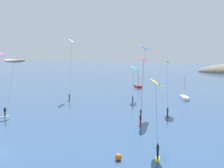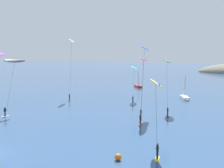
{
  "view_description": "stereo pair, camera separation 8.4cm",
  "coord_description": "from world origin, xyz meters",
  "px_view_note": "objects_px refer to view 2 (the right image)",
  "views": [
    {
      "loc": [
        27.05,
        -16.93,
        10.64
      ],
      "look_at": [
        2.13,
        21.64,
        5.74
      ],
      "focal_mm": 45.0,
      "sensor_mm": 36.0,
      "label": 1
    },
    {
      "loc": [
        27.12,
        -16.88,
        10.64
      ],
      "look_at": [
        2.13,
        21.64,
        5.74
      ],
      "focal_mm": 45.0,
      "sensor_mm": 36.0,
      "label": 2
    }
  ],
  "objects_px": {
    "kitesurfer_yellow": "(156,88)",
    "kitesurfer_white": "(72,47)",
    "sailboat_near": "(185,97)",
    "kitesurfer_blue": "(144,53)",
    "kitesurfer_cyan": "(134,70)",
    "kitesurfer_black": "(14,66)",
    "marker_buoy": "(118,157)",
    "kitesurfer_magenta": "(143,64)",
    "sailboat_far": "(138,85)",
    "kitesurfer_green": "(167,65)"
  },
  "relations": [
    {
      "from": "kitesurfer_yellow",
      "to": "kitesurfer_white",
      "type": "distance_m",
      "value": 39.71
    },
    {
      "from": "sailboat_near",
      "to": "kitesurfer_blue",
      "type": "bearing_deg",
      "value": -92.21
    },
    {
      "from": "kitesurfer_white",
      "to": "kitesurfer_cyan",
      "type": "bearing_deg",
      "value": 22.04
    },
    {
      "from": "kitesurfer_white",
      "to": "kitesurfer_blue",
      "type": "relative_size",
      "value": 1.16
    },
    {
      "from": "kitesurfer_cyan",
      "to": "kitesurfer_black",
      "type": "height_order",
      "value": "kitesurfer_black"
    },
    {
      "from": "kitesurfer_blue",
      "to": "marker_buoy",
      "type": "xyz_separation_m",
      "value": [
        7.58,
        -20.83,
        -10.46
      ]
    },
    {
      "from": "kitesurfer_blue",
      "to": "kitesurfer_black",
      "type": "relative_size",
      "value": 1.23
    },
    {
      "from": "sailboat_near",
      "to": "kitesurfer_cyan",
      "type": "height_order",
      "value": "kitesurfer_cyan"
    },
    {
      "from": "kitesurfer_magenta",
      "to": "marker_buoy",
      "type": "bearing_deg",
      "value": -71.05
    },
    {
      "from": "sailboat_near",
      "to": "kitesurfer_cyan",
      "type": "bearing_deg",
      "value": -138.62
    },
    {
      "from": "kitesurfer_white",
      "to": "marker_buoy",
      "type": "bearing_deg",
      "value": -42.51
    },
    {
      "from": "kitesurfer_yellow",
      "to": "kitesurfer_magenta",
      "type": "xyz_separation_m",
      "value": [
        -8.02,
        12.99,
        1.98
      ]
    },
    {
      "from": "kitesurfer_yellow",
      "to": "marker_buoy",
      "type": "xyz_separation_m",
      "value": [
        -2.12,
        -4.19,
        -6.69
      ]
    },
    {
      "from": "sailboat_far",
      "to": "kitesurfer_black",
      "type": "relative_size",
      "value": 0.57
    },
    {
      "from": "kitesurfer_white",
      "to": "kitesurfer_magenta",
      "type": "xyz_separation_m",
      "value": [
        23.85,
        -10.09,
        -3.38
      ]
    },
    {
      "from": "kitesurfer_green",
      "to": "kitesurfer_blue",
      "type": "relative_size",
      "value": 0.79
    },
    {
      "from": "sailboat_near",
      "to": "kitesurfer_black",
      "type": "bearing_deg",
      "value": -121.89
    },
    {
      "from": "sailboat_far",
      "to": "kitesurfer_blue",
      "type": "distance_m",
      "value": 42.42
    },
    {
      "from": "sailboat_near",
      "to": "sailboat_far",
      "type": "xyz_separation_m",
      "value": [
        -20.81,
        15.86,
        0.0
      ]
    },
    {
      "from": "kitesurfer_white",
      "to": "kitesurfer_black",
      "type": "xyz_separation_m",
      "value": [
        2.87,
        -18.56,
        -3.75
      ]
    },
    {
      "from": "sailboat_near",
      "to": "kitesurfer_blue",
      "type": "xyz_separation_m",
      "value": [
        -0.78,
        -20.12,
        10.17
      ]
    },
    {
      "from": "sailboat_far",
      "to": "kitesurfer_green",
      "type": "height_order",
      "value": "kitesurfer_green"
    },
    {
      "from": "kitesurfer_yellow",
      "to": "kitesurfer_magenta",
      "type": "distance_m",
      "value": 15.39
    },
    {
      "from": "sailboat_near",
      "to": "kitesurfer_green",
      "type": "xyz_separation_m",
      "value": [
        1.65,
        -15.7,
        7.97
      ]
    },
    {
      "from": "kitesurfer_black",
      "to": "sailboat_far",
      "type": "bearing_deg",
      "value": 90.88
    },
    {
      "from": "kitesurfer_yellow",
      "to": "kitesurfer_green",
      "type": "bearing_deg",
      "value": 109.04
    },
    {
      "from": "sailboat_near",
      "to": "kitesurfer_magenta",
      "type": "relative_size",
      "value": 0.56
    },
    {
      "from": "sailboat_near",
      "to": "sailboat_far",
      "type": "height_order",
      "value": "same"
    },
    {
      "from": "kitesurfer_blue",
      "to": "kitesurfer_cyan",
      "type": "bearing_deg",
      "value": 125.3
    },
    {
      "from": "sailboat_far",
      "to": "kitesurfer_yellow",
      "type": "distance_m",
      "value": 60.79
    },
    {
      "from": "sailboat_far",
      "to": "kitesurfer_black",
      "type": "bearing_deg",
      "value": -89.12
    },
    {
      "from": "kitesurfer_green",
      "to": "marker_buoy",
      "type": "height_order",
      "value": "kitesurfer_green"
    },
    {
      "from": "kitesurfer_yellow",
      "to": "kitesurfer_cyan",
      "type": "distance_m",
      "value": 33.9
    },
    {
      "from": "sailboat_near",
      "to": "kitesurfer_magenta",
      "type": "distance_m",
      "value": 25.23
    },
    {
      "from": "kitesurfer_green",
      "to": "kitesurfer_yellow",
      "type": "bearing_deg",
      "value": -70.96
    },
    {
      "from": "sailboat_far",
      "to": "kitesurfer_cyan",
      "type": "xyz_separation_m",
      "value": [
        11.56,
        -24.01,
        6.45
      ]
    },
    {
      "from": "sailboat_near",
      "to": "kitesurfer_green",
      "type": "height_order",
      "value": "kitesurfer_green"
    },
    {
      "from": "kitesurfer_blue",
      "to": "kitesurfer_green",
      "type": "bearing_deg",
      "value": 61.22
    },
    {
      "from": "sailboat_far",
      "to": "kitesurfer_magenta",
      "type": "distance_m",
      "value": 45.97
    },
    {
      "from": "kitesurfer_yellow",
      "to": "kitesurfer_cyan",
      "type": "height_order",
      "value": "kitesurfer_cyan"
    },
    {
      "from": "kitesurfer_yellow",
      "to": "kitesurfer_cyan",
      "type": "bearing_deg",
      "value": 122.42
    },
    {
      "from": "sailboat_far",
      "to": "kitesurfer_white",
      "type": "bearing_deg",
      "value": -94.12
    },
    {
      "from": "kitesurfer_black",
      "to": "marker_buoy",
      "type": "height_order",
      "value": "kitesurfer_black"
    },
    {
      "from": "kitesurfer_green",
      "to": "kitesurfer_black",
      "type": "relative_size",
      "value": 0.98
    },
    {
      "from": "kitesurfer_white",
      "to": "kitesurfer_magenta",
      "type": "height_order",
      "value": "kitesurfer_white"
    },
    {
      "from": "kitesurfer_green",
      "to": "sailboat_far",
      "type": "bearing_deg",
      "value": 125.45
    },
    {
      "from": "sailboat_near",
      "to": "kitesurfer_black",
      "type": "xyz_separation_m",
      "value": [
        -20.07,
        -32.26,
        8.01
      ]
    },
    {
      "from": "kitesurfer_magenta",
      "to": "kitesurfer_black",
      "type": "distance_m",
      "value": 22.63
    },
    {
      "from": "kitesurfer_yellow",
      "to": "marker_buoy",
      "type": "relative_size",
      "value": 11.45
    },
    {
      "from": "sailboat_near",
      "to": "kitesurfer_black",
      "type": "distance_m",
      "value": 38.83
    }
  ]
}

